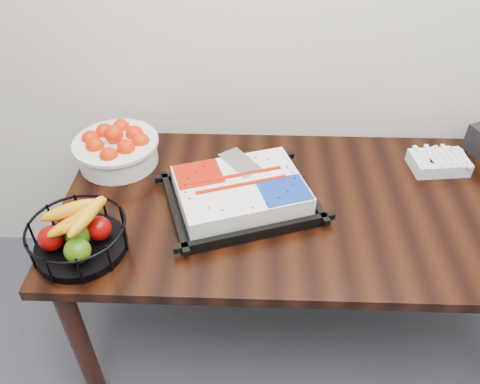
{
  "coord_description": "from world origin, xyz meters",
  "views": [
    {
      "loc": [
        -0.2,
        0.68,
        1.89
      ],
      "look_at": [
        -0.24,
        1.95,
        0.83
      ],
      "focal_mm": 35.0,
      "sensor_mm": 36.0,
      "label": 1
    }
  ],
  "objects_px": {
    "tangerine_bowl": "(116,143)",
    "table": "(303,219)",
    "fruit_basket": "(78,234)",
    "cake_tray": "(240,193)"
  },
  "relations": [
    {
      "from": "table",
      "to": "fruit_basket",
      "type": "height_order",
      "value": "fruit_basket"
    },
    {
      "from": "table",
      "to": "tangerine_bowl",
      "type": "bearing_deg",
      "value": 163.23
    },
    {
      "from": "table",
      "to": "fruit_basket",
      "type": "distance_m",
      "value": 0.82
    },
    {
      "from": "fruit_basket",
      "to": "tangerine_bowl",
      "type": "bearing_deg",
      "value": 88.86
    },
    {
      "from": "table",
      "to": "cake_tray",
      "type": "distance_m",
      "value": 0.27
    },
    {
      "from": "cake_tray",
      "to": "tangerine_bowl",
      "type": "relative_size",
      "value": 1.8
    },
    {
      "from": "tangerine_bowl",
      "to": "table",
      "type": "bearing_deg",
      "value": -16.77
    },
    {
      "from": "table",
      "to": "fruit_basket",
      "type": "bearing_deg",
      "value": -160.59
    },
    {
      "from": "table",
      "to": "fruit_basket",
      "type": "relative_size",
      "value": 5.64
    },
    {
      "from": "tangerine_bowl",
      "to": "fruit_basket",
      "type": "height_order",
      "value": "tangerine_bowl"
    }
  ]
}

